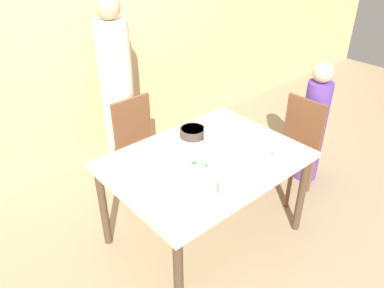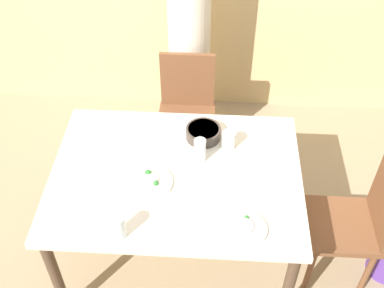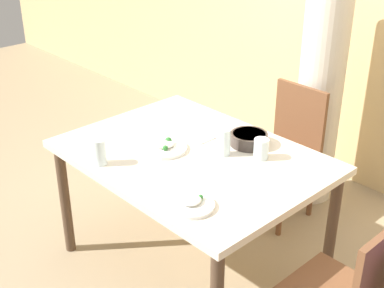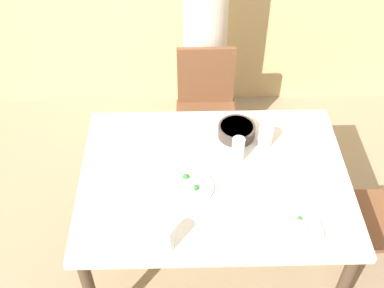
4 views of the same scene
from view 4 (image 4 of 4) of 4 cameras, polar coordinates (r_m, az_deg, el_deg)
name	(u,v)px [view 4 (image 4 of 4)]	position (r m, az deg, el deg)	size (l,w,h in m)	color
ground_plane	(210,256)	(3.05, 2.20, -13.15)	(10.00, 10.00, 0.00)	#998466
dining_table	(214,186)	(2.51, 2.61, -4.96)	(1.37, 1.01, 0.75)	beige
chair_adult_spot	(205,109)	(3.24, 1.59, 4.22)	(0.40, 0.40, 0.88)	brown
person_adult	(204,41)	(3.31, 1.46, 12.07)	(0.30, 0.30, 1.70)	beige
bowl_curry	(236,131)	(2.64, 5.29, 1.60)	(0.20, 0.20, 0.07)	#3D332D
plate_rice_adult	(300,230)	(2.27, 12.66, -9.95)	(0.21, 0.21, 0.04)	white
plate_rice_child	(188,186)	(2.38, -0.49, -5.04)	(0.25, 0.25, 0.06)	white
glass_water_tall	(166,238)	(2.13, -3.13, -11.11)	(0.07, 0.07, 0.14)	silver
glass_water_short	(238,150)	(2.48, 5.47, -0.68)	(0.07, 0.07, 0.15)	silver
glass_water_center	(265,137)	(2.60, 8.68, 0.84)	(0.08, 0.08, 0.11)	silver
napkin_folded	(192,154)	(2.55, -0.02, -1.25)	(0.14, 0.14, 0.01)	white
fork_steel	(126,125)	(2.74, -7.86, 2.27)	(0.17, 0.10, 0.01)	silver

